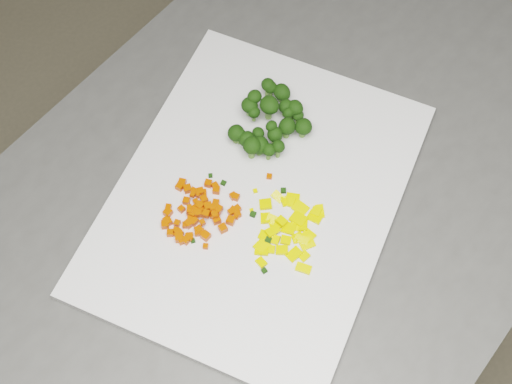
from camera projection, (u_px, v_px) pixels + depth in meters
counter_block at (276, 295)px, 1.37m from camera, size 1.10×0.90×0.90m
cutting_board at (256, 198)px, 0.95m from camera, size 0.58×0.54×0.01m
carrot_pile at (201, 207)px, 0.92m from camera, size 0.10×0.10×0.03m
pepper_pile at (281, 229)px, 0.91m from camera, size 0.12×0.12×0.02m
broccoli_pile at (263, 113)px, 0.97m from camera, size 0.12×0.12×0.06m
carrot_cube_0 at (206, 236)px, 0.91m from camera, size 0.01×0.01×0.01m
carrot_cube_1 at (181, 209)px, 0.93m from camera, size 0.01×0.01×0.01m
carrot_cube_2 at (180, 187)px, 0.95m from camera, size 0.01×0.01×0.01m
carrot_cube_3 at (185, 225)px, 0.92m from camera, size 0.01×0.01×0.01m
carrot_cube_4 at (168, 222)px, 0.92m from camera, size 0.01×0.01×0.01m
carrot_cube_5 at (201, 232)px, 0.92m from camera, size 0.01×0.01×0.01m
carrot_cube_6 at (231, 221)px, 0.92m from camera, size 0.01×0.01×0.01m
carrot_cube_7 at (187, 201)px, 0.94m from camera, size 0.01×0.01×0.01m
carrot_cube_8 at (194, 221)px, 0.92m from camera, size 0.01×0.01×0.01m
carrot_cube_9 at (204, 199)px, 0.94m from camera, size 0.01×0.01×0.01m
carrot_cube_10 at (206, 246)px, 0.91m from camera, size 0.01×0.01×0.01m
carrot_cube_11 at (198, 194)px, 0.94m from camera, size 0.01×0.01×0.01m
carrot_cube_12 at (198, 213)px, 0.92m from camera, size 0.01×0.01×0.01m
carrot_cube_13 at (214, 212)px, 0.92m from camera, size 0.01×0.01×0.01m
carrot_cube_14 at (199, 230)px, 0.92m from camera, size 0.01×0.01×0.01m
carrot_cube_15 at (215, 215)px, 0.92m from camera, size 0.01×0.01×0.01m
carrot_cube_16 at (218, 209)px, 0.92m from camera, size 0.01×0.01×0.01m
carrot_cube_17 at (177, 235)px, 0.92m from camera, size 0.01×0.01×0.01m
carrot_cube_18 at (193, 214)px, 0.92m from camera, size 0.01×0.01×0.01m
carrot_cube_19 at (166, 220)px, 0.92m from camera, size 0.01×0.01×0.01m
carrot_cube_20 at (200, 210)px, 0.92m from camera, size 0.01×0.01×0.01m
carrot_cube_21 at (190, 208)px, 0.92m from camera, size 0.01×0.01×0.01m
carrot_cube_22 at (190, 211)px, 0.92m from camera, size 0.01×0.01×0.01m
carrot_cube_23 at (203, 214)px, 0.93m from camera, size 0.01×0.01×0.01m
carrot_cube_24 at (190, 214)px, 0.93m from camera, size 0.01×0.01×0.01m
carrot_cube_25 at (189, 237)px, 0.91m from camera, size 0.01×0.01×0.01m
carrot_cube_26 at (205, 202)px, 0.94m from camera, size 0.01×0.01×0.01m
carrot_cube_27 at (190, 236)px, 0.91m from camera, size 0.01×0.01×0.01m
carrot_cube_28 at (237, 209)px, 0.93m from camera, size 0.01×0.01×0.01m
carrot_cube_29 at (231, 212)px, 0.93m from camera, size 0.01×0.01×0.01m
carrot_cube_30 at (198, 194)px, 0.94m from camera, size 0.01×0.01×0.01m
carrot_cube_31 at (233, 210)px, 0.93m from camera, size 0.01×0.01×0.01m
carrot_cube_32 at (191, 220)px, 0.92m from camera, size 0.01×0.01×0.01m
carrot_cube_33 at (182, 183)px, 0.95m from camera, size 0.01×0.01×0.01m
carrot_cube_34 at (194, 191)px, 0.94m from camera, size 0.01×0.01×0.01m
carrot_cube_35 at (170, 233)px, 0.92m from camera, size 0.01×0.01×0.01m
carrot_cube_36 at (199, 211)px, 0.93m from camera, size 0.01×0.01×0.01m
carrot_cube_37 at (236, 197)px, 0.94m from camera, size 0.01×0.01×0.01m
carrot_cube_38 at (213, 216)px, 0.93m from camera, size 0.01×0.01×0.01m
carrot_cube_39 at (188, 189)px, 0.94m from camera, size 0.01×0.01×0.01m
carrot_cube_40 at (182, 240)px, 0.91m from camera, size 0.01×0.01×0.01m
carrot_cube_41 at (198, 233)px, 0.92m from camera, size 0.01×0.01×0.01m
carrot_cube_42 at (218, 210)px, 0.93m from camera, size 0.01×0.01×0.01m
carrot_cube_43 at (209, 211)px, 0.93m from camera, size 0.01×0.01×0.01m
carrot_cube_44 at (196, 202)px, 0.94m from camera, size 0.01×0.01×0.01m
carrot_cube_45 at (238, 214)px, 0.93m from camera, size 0.01×0.01×0.01m
carrot_cube_46 at (165, 225)px, 0.92m from camera, size 0.01×0.01×0.01m
carrot_cube_47 at (200, 212)px, 0.93m from camera, size 0.01×0.01×0.01m
carrot_cube_48 at (216, 220)px, 0.92m from camera, size 0.01×0.01×0.01m
carrot_cube_49 at (236, 216)px, 0.93m from camera, size 0.01×0.01×0.01m
carrot_cube_50 at (208, 183)px, 0.95m from camera, size 0.01×0.01×0.01m
carrot_cube_51 at (208, 207)px, 0.92m from camera, size 0.01×0.01×0.01m
carrot_cube_52 at (179, 233)px, 0.91m from camera, size 0.01×0.01×0.01m
carrot_cube_53 at (216, 203)px, 0.94m from camera, size 0.01×0.01×0.01m
carrot_cube_54 at (168, 207)px, 0.93m from camera, size 0.01×0.01×0.01m
carrot_cube_55 at (176, 230)px, 0.92m from camera, size 0.01×0.01×0.01m
carrot_cube_56 at (202, 222)px, 0.91m from camera, size 0.01×0.01×0.01m
carrot_cube_57 at (177, 223)px, 0.92m from camera, size 0.01×0.01×0.01m
carrot_cube_58 at (215, 186)px, 0.95m from camera, size 0.01×0.01×0.01m
carrot_cube_59 at (199, 212)px, 0.93m from camera, size 0.01×0.01×0.01m
carrot_cube_60 at (213, 208)px, 0.92m from camera, size 0.01×0.01×0.01m
carrot_cube_61 at (200, 192)px, 0.94m from camera, size 0.01×0.01×0.01m
carrot_cube_62 at (211, 212)px, 0.93m from camera, size 0.01×0.01×0.01m
carrot_cube_63 at (193, 195)px, 0.93m from camera, size 0.01×0.01×0.01m
carrot_cube_64 at (223, 228)px, 0.92m from camera, size 0.01×0.01×0.01m
carrot_cube_65 at (216, 190)px, 0.94m from camera, size 0.01×0.01×0.01m
carrot_cube_66 at (187, 189)px, 0.95m from camera, size 0.01×0.01×0.01m
carrot_cube_67 at (233, 196)px, 0.94m from camera, size 0.01×0.01×0.01m
carrot_cube_68 at (195, 208)px, 0.93m from camera, size 0.01×0.01×0.01m
carrot_cube_69 at (179, 238)px, 0.91m from camera, size 0.01×0.01×0.01m
carrot_cube_70 at (200, 206)px, 0.93m from camera, size 0.01×0.01×0.01m
carrot_cube_71 at (168, 213)px, 0.93m from camera, size 0.01×0.01×0.01m
carrot_cube_72 at (186, 201)px, 0.94m from camera, size 0.01×0.01×0.01m
carrot_cube_73 at (212, 209)px, 0.92m from camera, size 0.01×0.01×0.01m
carrot_cube_74 at (189, 224)px, 0.92m from camera, size 0.01×0.01×0.01m
carrot_cube_75 at (186, 240)px, 0.91m from camera, size 0.01×0.01×0.01m
carrot_cube_76 at (206, 214)px, 0.92m from camera, size 0.01×0.01×0.01m
pepper_chunk_0 at (320, 211)px, 0.93m from camera, size 0.02×0.02×0.01m
pepper_chunk_1 at (304, 256)px, 0.90m from camera, size 0.01×0.01×0.01m
pepper_chunk_2 at (307, 243)px, 0.91m from camera, size 0.02×0.02×0.01m
pepper_chunk_3 at (267, 249)px, 0.91m from camera, size 0.02×0.02×0.01m
pepper_chunk_4 at (294, 254)px, 0.90m from camera, size 0.02×0.02×0.01m
pepper_chunk_5 at (266, 236)px, 0.92m from camera, size 0.02×0.02×0.01m
pepper_chunk_6 at (262, 251)px, 0.91m from camera, size 0.02×0.02×0.01m
pepper_chunk_7 at (273, 220)px, 0.93m from camera, size 0.02×0.02×0.01m
pepper_chunk_8 at (296, 226)px, 0.92m from camera, size 0.02×0.02×0.01m
pepper_chunk_9 at (265, 218)px, 0.93m from camera, size 0.02×0.02×0.01m
pepper_chunk_10 at (261, 262)px, 0.90m from camera, size 0.01×0.01×0.01m
pepper_chunk_11 at (286, 201)px, 0.94m from camera, size 0.02×0.02×0.00m
pepper_chunk_12 at (315, 217)px, 0.93m from camera, size 0.02×0.02×0.01m
pepper_chunk_13 at (264, 248)px, 0.91m from camera, size 0.02×0.02×0.00m
pepper_chunk_14 at (274, 239)px, 0.91m from camera, size 0.02×0.02×0.01m
pepper_chunk_15 at (286, 240)px, 0.91m from camera, size 0.02×0.02×0.01m
pepper_chunk_16 at (293, 200)px, 0.94m from camera, size 0.03×0.03×0.01m
pepper_chunk_17 at (273, 231)px, 0.91m from camera, size 0.02×0.01×0.01m
pepper_chunk_18 at (316, 212)px, 0.93m from camera, size 0.02×0.02×0.01m
pepper_chunk_19 at (282, 250)px, 0.91m from camera, size 0.02×0.02×0.01m
pepper_chunk_20 at (308, 236)px, 0.92m from camera, size 0.02×0.02×0.00m
pepper_chunk_21 at (261, 246)px, 0.91m from camera, size 0.02×0.02×0.01m
pepper_chunk_22 at (298, 239)px, 0.91m from camera, size 0.02×0.02×0.00m
pepper_chunk_23 at (301, 208)px, 0.93m from camera, size 0.02×0.02×0.01m
pepper_chunk_24 at (266, 204)px, 0.94m from camera, size 0.02×0.02×0.01m
pepper_chunk_25 at (298, 219)px, 0.93m from camera, size 0.02×0.02×0.01m
pepper_chunk_26 at (298, 237)px, 0.92m from camera, size 0.01×0.01×0.01m
pepper_chunk_27 at (278, 197)px, 0.94m from camera, size 0.01×0.02×0.01m
pepper_chunk_28 at (281, 221)px, 0.92m from camera, size 0.01×0.01×0.01m
pepper_chunk_29 at (302, 240)px, 0.91m from camera, size 0.02×0.02×0.01m
pepper_chunk_30 at (276, 225)px, 0.92m from camera, size 0.02×0.02×0.01m
pepper_chunk_31 at (290, 202)px, 0.94m from camera, size 0.02×0.02×0.01m
pepper_chunk_32 at (303, 268)px, 0.90m from camera, size 0.02×0.02×0.01m
pepper_chunk_33 at (303, 225)px, 0.92m from camera, size 0.02×0.02×0.01m
pepper_chunk_34 at (289, 228)px, 0.92m from camera, size 0.02×0.02×0.01m
broccoli_floret_0 at (288, 116)px, 0.99m from camera, size 0.02×0.02×0.03m
broccoli_floret_1 at (303, 129)px, 0.97m from camera, size 0.03×0.03×0.03m
broccoli_floret_2 at (268, 153)px, 0.96m from camera, size 0.02×0.02×0.03m
broccoli_floret_3 at (285, 109)px, 0.99m from camera, size 0.03×0.03×0.03m
broccoli_floret_4 at (269, 109)px, 0.97m from camera, size 0.04×0.04×0.04m
broccoli_floret_5 at (271, 130)px, 0.96m from camera, size 0.02×0.02×0.03m
broccoli_floret_6 at (236, 135)px, 0.97m from camera, size 0.03×0.03×0.03m
broccoli_floret_7 at (239, 137)px, 0.97m from camera, size 0.02×0.02×0.03m
broccoli_floret_8 at (258, 135)px, 0.97m from camera, size 0.02×0.02×0.02m
broccoli_floret_9 at (274, 138)px, 0.97m from camera, size 0.03×0.03×0.03m
broccoli_floret_10 at (249, 108)px, 0.98m from camera, size 0.03×0.03×0.03m
broccoli_floret_11 at (270, 91)px, 1.00m from camera, size 0.02×0.02×0.03m
broccoli_floret_12 at (254, 115)px, 0.97m from camera, size 0.02×0.02×0.02m
broccoli_floret_13 at (286, 129)px, 0.97m from camera, size 0.03×0.03×0.03m
broccoli_floret_14 at (278, 150)px, 0.96m from camera, size 0.02×0.02×0.03m
broccoli_floret_15 at (259, 147)px, 0.96m from camera, size 0.04×0.04×0.03m
broccoli_floret_16 at (246, 142)px, 0.97m from camera, size 0.03×0.03×0.03m
broccoli_floret_17 at (251, 149)px, 0.96m from camera, size 0.03×0.03×0.04m
broccoli_floret_18 at (281, 94)px, 1.00m from camera, size 0.03×0.03×0.03m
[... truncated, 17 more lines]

